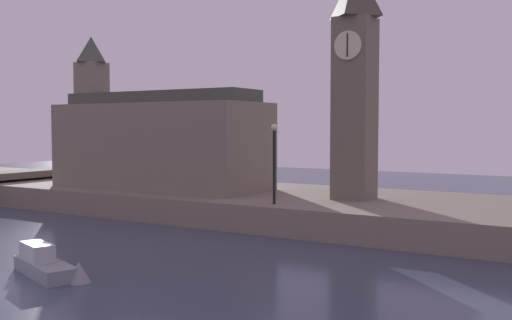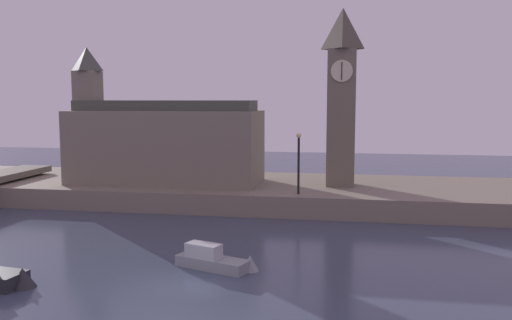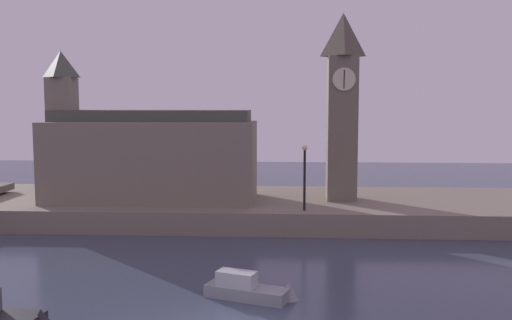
{
  "view_description": "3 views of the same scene",
  "coord_description": "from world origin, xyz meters",
  "px_view_note": "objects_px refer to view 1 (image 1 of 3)",
  "views": [
    {
      "loc": [
        19.04,
        -12.04,
        5.62
      ],
      "look_at": [
        1.2,
        17.38,
        3.67
      ],
      "focal_mm": 41.75,
      "sensor_mm": 36.0,
      "label": 1
    },
    {
      "loc": [
        7.28,
        -21.66,
        8.06
      ],
      "look_at": [
        0.85,
        14.06,
        3.95
      ],
      "focal_mm": 38.17,
      "sensor_mm": 36.0,
      "label": 2
    },
    {
      "loc": [
        2.53,
        -21.02,
        8.43
      ],
      "look_at": [
        0.51,
        14.51,
        4.84
      ],
      "focal_mm": 39.84,
      "sensor_mm": 36.0,
      "label": 3
    }
  ],
  "objects_px": {
    "clock_tower": "(355,78)",
    "boat_cruiser_grey": "(51,266)",
    "parliament_hall": "(156,140)",
    "streetlamp": "(274,155)"
  },
  "relations": [
    {
      "from": "parliament_hall",
      "to": "streetlamp",
      "type": "bearing_deg",
      "value": -17.53
    },
    {
      "from": "clock_tower",
      "to": "parliament_hall",
      "type": "height_order",
      "value": "clock_tower"
    },
    {
      "from": "clock_tower",
      "to": "streetlamp",
      "type": "bearing_deg",
      "value": -122.09
    },
    {
      "from": "streetlamp",
      "to": "boat_cruiser_grey",
      "type": "height_order",
      "value": "streetlamp"
    },
    {
      "from": "clock_tower",
      "to": "streetlamp",
      "type": "height_order",
      "value": "clock_tower"
    },
    {
      "from": "clock_tower",
      "to": "parliament_hall",
      "type": "bearing_deg",
      "value": -176.52
    },
    {
      "from": "parliament_hall",
      "to": "streetlamp",
      "type": "distance_m",
      "value": 11.73
    },
    {
      "from": "clock_tower",
      "to": "parliament_hall",
      "type": "distance_m",
      "value": 14.41
    },
    {
      "from": "clock_tower",
      "to": "boat_cruiser_grey",
      "type": "distance_m",
      "value": 19.4
    },
    {
      "from": "streetlamp",
      "to": "parliament_hall",
      "type": "bearing_deg",
      "value": 162.47
    }
  ]
}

